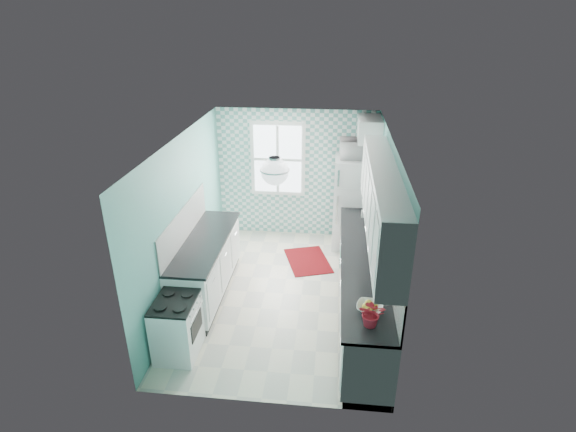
# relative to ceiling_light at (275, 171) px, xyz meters

# --- Properties ---
(floor) EXTENTS (3.00, 4.40, 0.02)m
(floor) POSITION_rel_ceiling_light_xyz_m (0.00, 0.80, -2.33)
(floor) COLOR beige
(floor) RESTS_ON ground
(ceiling) EXTENTS (3.00, 4.40, 0.02)m
(ceiling) POSITION_rel_ceiling_light_xyz_m (0.00, 0.80, 0.19)
(ceiling) COLOR white
(ceiling) RESTS_ON wall_back
(wall_back) EXTENTS (3.00, 0.02, 2.50)m
(wall_back) POSITION_rel_ceiling_light_xyz_m (0.00, 3.01, -1.07)
(wall_back) COLOR #59A59C
(wall_back) RESTS_ON floor
(wall_front) EXTENTS (3.00, 0.02, 2.50)m
(wall_front) POSITION_rel_ceiling_light_xyz_m (0.00, -1.41, -1.07)
(wall_front) COLOR #59A59C
(wall_front) RESTS_ON floor
(wall_left) EXTENTS (0.02, 4.40, 2.50)m
(wall_left) POSITION_rel_ceiling_light_xyz_m (-1.51, 0.80, -1.07)
(wall_left) COLOR #59A59C
(wall_left) RESTS_ON floor
(wall_right) EXTENTS (0.02, 4.40, 2.50)m
(wall_right) POSITION_rel_ceiling_light_xyz_m (1.51, 0.80, -1.07)
(wall_right) COLOR #59A59C
(wall_right) RESTS_ON floor
(accent_wall) EXTENTS (3.00, 0.01, 2.50)m
(accent_wall) POSITION_rel_ceiling_light_xyz_m (0.00, 2.99, -1.07)
(accent_wall) COLOR #60A39C
(accent_wall) RESTS_ON wall_back
(window) EXTENTS (1.04, 0.05, 1.44)m
(window) POSITION_rel_ceiling_light_xyz_m (-0.35, 2.96, -0.77)
(window) COLOR white
(window) RESTS_ON wall_back
(backsplash_right) EXTENTS (0.02, 3.60, 0.51)m
(backsplash_right) POSITION_rel_ceiling_light_xyz_m (1.49, 0.40, -1.13)
(backsplash_right) COLOR white
(backsplash_right) RESTS_ON wall_right
(backsplash_left) EXTENTS (0.02, 2.15, 0.51)m
(backsplash_left) POSITION_rel_ceiling_light_xyz_m (-1.49, 0.73, -1.13)
(backsplash_left) COLOR white
(backsplash_left) RESTS_ON wall_left
(upper_cabinets_right) EXTENTS (0.33, 3.20, 0.90)m
(upper_cabinets_right) POSITION_rel_ceiling_light_xyz_m (1.33, 0.20, -0.42)
(upper_cabinets_right) COLOR white
(upper_cabinets_right) RESTS_ON wall_right
(upper_cabinet_fridge) EXTENTS (0.40, 0.74, 0.40)m
(upper_cabinet_fridge) POSITION_rel_ceiling_light_xyz_m (1.30, 2.63, -0.07)
(upper_cabinet_fridge) COLOR white
(upper_cabinet_fridge) RESTS_ON wall_right
(ceiling_light) EXTENTS (0.34, 0.34, 0.35)m
(ceiling_light) POSITION_rel_ceiling_light_xyz_m (0.00, 0.00, 0.00)
(ceiling_light) COLOR silver
(ceiling_light) RESTS_ON ceiling
(base_cabinets_right) EXTENTS (0.60, 3.60, 0.90)m
(base_cabinets_right) POSITION_rel_ceiling_light_xyz_m (1.20, 0.40, -1.87)
(base_cabinets_right) COLOR white
(base_cabinets_right) RESTS_ON floor
(countertop_right) EXTENTS (0.63, 3.60, 0.04)m
(countertop_right) POSITION_rel_ceiling_light_xyz_m (1.19, 0.40, -1.40)
(countertop_right) COLOR black
(countertop_right) RESTS_ON base_cabinets_right
(base_cabinets_left) EXTENTS (0.60, 2.15, 0.90)m
(base_cabinets_left) POSITION_rel_ceiling_light_xyz_m (-1.20, 0.73, -1.87)
(base_cabinets_left) COLOR white
(base_cabinets_left) RESTS_ON floor
(countertop_left) EXTENTS (0.63, 2.15, 0.04)m
(countertop_left) POSITION_rel_ceiling_light_xyz_m (-1.19, 0.73, -1.40)
(countertop_left) COLOR black
(countertop_left) RESTS_ON base_cabinets_left
(fridge) EXTENTS (0.75, 0.75, 1.73)m
(fridge) POSITION_rel_ceiling_light_xyz_m (1.11, 2.61, -1.46)
(fridge) COLOR silver
(fridge) RESTS_ON floor
(stove) EXTENTS (0.52, 0.65, 0.78)m
(stove) POSITION_rel_ceiling_light_xyz_m (-1.20, -0.68, -1.91)
(stove) COLOR white
(stove) RESTS_ON floor
(sink) EXTENTS (0.50, 0.42, 0.53)m
(sink) POSITION_rel_ceiling_light_xyz_m (1.20, 1.40, -1.39)
(sink) COLOR silver
(sink) RESTS_ON countertop_right
(rug) EXTENTS (0.96, 1.15, 0.02)m
(rug) POSITION_rel_ceiling_light_xyz_m (0.32, 1.87, -2.32)
(rug) COLOR maroon
(rug) RESTS_ON floor
(dish_towel) EXTENTS (0.10, 0.22, 0.34)m
(dish_towel) POSITION_rel_ceiling_light_xyz_m (0.89, 1.26, -1.84)
(dish_towel) COLOR #64ADA0
(dish_towel) RESTS_ON base_cabinets_right
(fruit_bowl) EXTENTS (0.36, 0.36, 0.08)m
(fruit_bowl) POSITION_rel_ceiling_light_xyz_m (1.20, -0.80, -1.35)
(fruit_bowl) COLOR silver
(fruit_bowl) RESTS_ON countertop_right
(potted_plant) EXTENTS (0.31, 0.27, 0.32)m
(potted_plant) POSITION_rel_ceiling_light_xyz_m (1.20, -1.08, -1.22)
(potted_plant) COLOR maroon
(potted_plant) RESTS_ON countertop_right
(soap_bottle) EXTENTS (0.08, 0.08, 0.18)m
(soap_bottle) POSITION_rel_ceiling_light_xyz_m (1.25, 1.83, -1.30)
(soap_bottle) COLOR #8DAFBF
(soap_bottle) RESTS_ON countertop_right
(microwave) EXTENTS (0.62, 0.43, 0.34)m
(microwave) POSITION_rel_ceiling_light_xyz_m (1.11, 2.61, -0.43)
(microwave) COLOR silver
(microwave) RESTS_ON fridge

